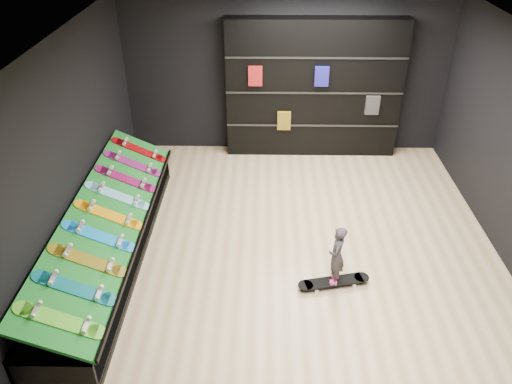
{
  "coord_description": "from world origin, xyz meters",
  "views": [
    {
      "loc": [
        -0.4,
        -5.5,
        4.61
      ],
      "look_at": [
        -0.5,
        0.2,
        1.0
      ],
      "focal_mm": 35.0,
      "sensor_mm": 36.0,
      "label": 1
    }
  ],
  "objects_px": {
    "display_rack": "(110,243)",
    "child": "(336,266)",
    "back_shelving": "(313,89)",
    "floor_skateboard": "(334,283)"
  },
  "relations": [
    {
      "from": "display_rack",
      "to": "child",
      "type": "relative_size",
      "value": 8.77
    },
    {
      "from": "back_shelving",
      "to": "floor_skateboard",
      "type": "bearing_deg",
      "value": -89.48
    },
    {
      "from": "floor_skateboard",
      "to": "display_rack",
      "type": "bearing_deg",
      "value": 157.65
    },
    {
      "from": "back_shelving",
      "to": "floor_skateboard",
      "type": "xyz_separation_m",
      "value": [
        0.04,
        -3.86,
        -1.25
      ]
    },
    {
      "from": "display_rack",
      "to": "floor_skateboard",
      "type": "height_order",
      "value": "display_rack"
    },
    {
      "from": "display_rack",
      "to": "child",
      "type": "distance_m",
      "value": 3.14
    },
    {
      "from": "display_rack",
      "to": "child",
      "type": "height_order",
      "value": "child"
    },
    {
      "from": "display_rack",
      "to": "back_shelving",
      "type": "xyz_separation_m",
      "value": [
        3.06,
        3.32,
        1.04
      ]
    },
    {
      "from": "display_rack",
      "to": "child",
      "type": "bearing_deg",
      "value": -9.89
    },
    {
      "from": "floor_skateboard",
      "to": "back_shelving",
      "type": "bearing_deg",
      "value": 78.06
    }
  ]
}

